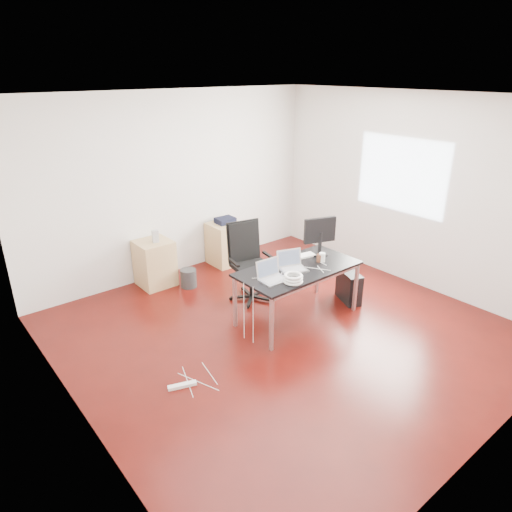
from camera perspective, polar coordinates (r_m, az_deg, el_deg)
room_shell at (r=5.26m, az=4.10°, el=3.89°), size 5.00×5.00×5.00m
desk at (r=5.83m, az=5.28°, el=-1.93°), size 1.60×0.80×0.73m
office_chair at (r=6.40m, az=-0.94°, el=-0.20°), size 0.56×0.58×1.08m
filing_cabinet_left at (r=7.03m, az=-12.53°, el=-0.88°), size 0.50×0.50×0.70m
filing_cabinet_right at (r=7.65m, az=-3.87°, el=1.57°), size 0.50×0.50×0.70m
pc_tower at (r=6.58m, az=11.55°, el=-3.73°), size 0.36×0.49×0.44m
wastebasket at (r=6.95m, az=-8.43°, el=-2.76°), size 0.27×0.27×0.28m
power_strip at (r=4.99m, az=-9.21°, el=-15.68°), size 0.30×0.16×0.04m
laptop_left at (r=5.45m, az=2.02°, el=-2.40°), size 0.34×0.27×0.23m
laptop_right at (r=5.74m, az=4.54°, el=-1.12°), size 0.39×0.34×0.23m
monitor at (r=6.16m, az=7.97°, el=2.72°), size 0.44×0.26×0.51m
keyboard at (r=6.11m, az=5.50°, el=-0.08°), size 0.46×0.22×0.02m
cup_white at (r=6.00m, az=8.26°, el=-0.16°), size 0.09×0.09×0.12m
cup_brown at (r=6.00m, az=7.95°, el=-0.24°), size 0.08×0.08×0.10m
cable_coil at (r=5.38m, az=4.67°, el=-2.81°), size 0.24×0.24×0.11m
power_adapter at (r=5.54m, az=5.40°, el=-2.54°), size 0.07×0.07×0.03m
speaker at (r=6.84m, az=-12.47°, el=2.43°), size 0.11×0.10×0.18m
navy_garment at (r=7.55m, az=-3.87°, el=4.47°), size 0.31×0.25×0.09m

